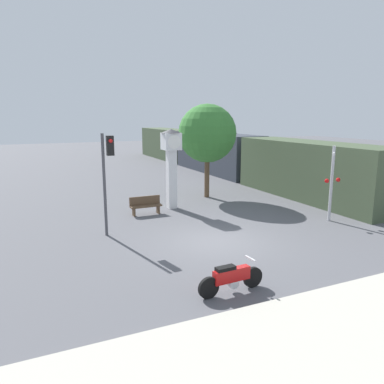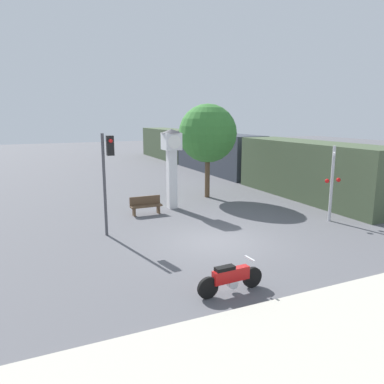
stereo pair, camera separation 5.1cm
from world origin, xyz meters
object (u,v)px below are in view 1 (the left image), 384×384
(clock_tower, at_px, (171,156))
(railroad_crossing_signal, at_px, (332,180))
(freight_train, at_px, (217,153))
(bench, at_px, (146,205))
(traffic_light, at_px, (107,166))
(motorcycle, at_px, (231,278))
(street_tree, at_px, (207,134))

(clock_tower, relative_size, railroad_crossing_signal, 1.19)
(freight_train, distance_m, bench, 15.47)
(traffic_light, xyz_separation_m, bench, (2.37, 2.56, -2.42))
(freight_train, bearing_deg, clock_tower, -128.37)
(traffic_light, bearing_deg, freight_train, 48.10)
(motorcycle, bearing_deg, traffic_light, 103.35)
(clock_tower, relative_size, traffic_light, 1.00)
(motorcycle, height_order, freight_train, freight_train)
(railroad_crossing_signal, height_order, bench, railroad_crossing_signal)
(clock_tower, distance_m, traffic_light, 5.24)
(railroad_crossing_signal, height_order, street_tree, street_tree)
(motorcycle, xyz_separation_m, railroad_crossing_signal, (8.03, 4.48, 1.50))
(freight_train, xyz_separation_m, bench, (-10.25, -11.52, -1.21))
(traffic_light, height_order, railroad_crossing_signal, traffic_light)
(clock_tower, bearing_deg, freight_train, 51.63)
(clock_tower, distance_m, railroad_crossing_signal, 8.09)
(clock_tower, distance_m, street_tree, 3.59)
(railroad_crossing_signal, bearing_deg, motorcycle, -150.84)
(freight_train, relative_size, street_tree, 6.28)
(clock_tower, height_order, traffic_light, clock_tower)
(traffic_light, height_order, bench, traffic_light)
(clock_tower, height_order, railroad_crossing_signal, clock_tower)
(clock_tower, xyz_separation_m, street_tree, (2.99, 1.70, 1.05))
(freight_train, height_order, traffic_light, traffic_light)
(freight_train, relative_size, traffic_light, 8.34)
(traffic_light, bearing_deg, bench, 47.13)
(freight_train, xyz_separation_m, traffic_light, (-12.63, -14.08, 1.21))
(motorcycle, distance_m, freight_train, 23.38)
(motorcycle, relative_size, bench, 1.31)
(traffic_light, height_order, street_tree, street_tree)
(motorcycle, relative_size, railroad_crossing_signal, 0.59)
(motorcycle, distance_m, traffic_light, 7.38)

